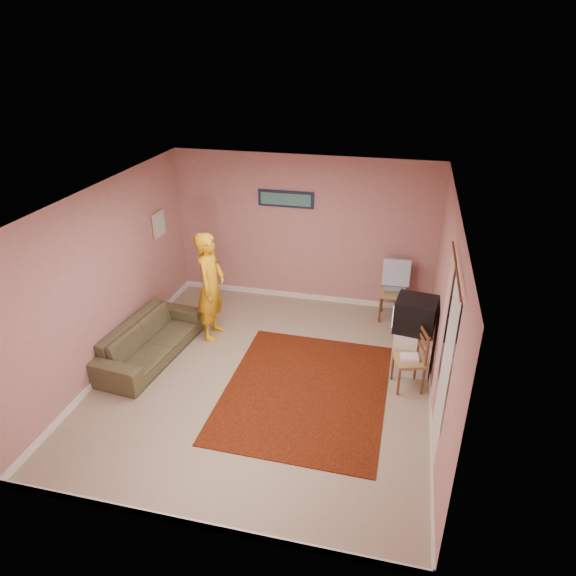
% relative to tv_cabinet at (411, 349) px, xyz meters
% --- Properties ---
extents(ground, '(5.00, 5.00, 0.00)m').
position_rel_tv_cabinet_xyz_m(ground, '(-1.95, -0.71, -0.33)').
color(ground, tan).
rests_on(ground, ground).
extents(wall_back, '(4.50, 0.02, 2.60)m').
position_rel_tv_cabinet_xyz_m(wall_back, '(-1.95, 1.79, 0.97)').
color(wall_back, tan).
rests_on(wall_back, ground).
extents(wall_front, '(4.50, 0.02, 2.60)m').
position_rel_tv_cabinet_xyz_m(wall_front, '(-1.95, -3.21, 0.97)').
color(wall_front, tan).
rests_on(wall_front, ground).
extents(wall_left, '(0.02, 5.00, 2.60)m').
position_rel_tv_cabinet_xyz_m(wall_left, '(-4.20, -0.71, 0.97)').
color(wall_left, tan).
rests_on(wall_left, ground).
extents(wall_right, '(0.02, 5.00, 2.60)m').
position_rel_tv_cabinet_xyz_m(wall_right, '(0.30, -0.71, 0.97)').
color(wall_right, tan).
rests_on(wall_right, ground).
extents(ceiling, '(4.50, 5.00, 0.02)m').
position_rel_tv_cabinet_xyz_m(ceiling, '(-1.95, -0.71, 2.27)').
color(ceiling, silver).
rests_on(ceiling, wall_back).
extents(baseboard_back, '(4.50, 0.02, 0.10)m').
position_rel_tv_cabinet_xyz_m(baseboard_back, '(-1.95, 1.78, -0.28)').
color(baseboard_back, white).
rests_on(baseboard_back, ground).
extents(baseboard_front, '(4.50, 0.02, 0.10)m').
position_rel_tv_cabinet_xyz_m(baseboard_front, '(-1.95, -3.20, -0.28)').
color(baseboard_front, white).
rests_on(baseboard_front, ground).
extents(baseboard_left, '(0.02, 5.00, 0.10)m').
position_rel_tv_cabinet_xyz_m(baseboard_left, '(-4.19, -0.71, -0.28)').
color(baseboard_left, white).
rests_on(baseboard_left, ground).
extents(baseboard_right, '(0.02, 5.00, 0.10)m').
position_rel_tv_cabinet_xyz_m(baseboard_right, '(0.29, -0.71, -0.28)').
color(baseboard_right, white).
rests_on(baseboard_right, ground).
extents(window, '(0.01, 1.10, 1.50)m').
position_rel_tv_cabinet_xyz_m(window, '(0.29, -1.61, 1.12)').
color(window, black).
rests_on(window, wall_right).
extents(curtain_sheer, '(0.01, 0.75, 2.10)m').
position_rel_tv_cabinet_xyz_m(curtain_sheer, '(0.28, -1.76, 0.92)').
color(curtain_sheer, silver).
rests_on(curtain_sheer, wall_right).
extents(curtain_floral, '(0.01, 0.35, 2.10)m').
position_rel_tv_cabinet_xyz_m(curtain_floral, '(0.26, -1.06, 0.92)').
color(curtain_floral, '#EFE0CB').
rests_on(curtain_floral, wall_right).
extents(curtain_rod, '(0.02, 1.40, 0.02)m').
position_rel_tv_cabinet_xyz_m(curtain_rod, '(0.25, -1.61, 1.99)').
color(curtain_rod, brown).
rests_on(curtain_rod, wall_right).
extents(picture_back, '(0.95, 0.04, 0.28)m').
position_rel_tv_cabinet_xyz_m(picture_back, '(-2.25, 1.76, 1.52)').
color(picture_back, '#131A36').
rests_on(picture_back, wall_back).
extents(picture_left, '(0.04, 0.38, 0.42)m').
position_rel_tv_cabinet_xyz_m(picture_left, '(-4.17, 0.89, 1.22)').
color(picture_left, beige).
rests_on(picture_left, wall_left).
extents(area_rug, '(2.16, 2.69, 0.01)m').
position_rel_tv_cabinet_xyz_m(area_rug, '(-1.35, -0.86, -0.32)').
color(area_rug, black).
rests_on(area_rug, ground).
extents(tv_cabinet, '(0.52, 0.47, 0.66)m').
position_rel_tv_cabinet_xyz_m(tv_cabinet, '(0.00, 0.00, 0.00)').
color(tv_cabinet, white).
rests_on(tv_cabinet, ground).
extents(crt_tv, '(0.60, 0.55, 0.46)m').
position_rel_tv_cabinet_xyz_m(crt_tv, '(-0.01, 0.00, 0.56)').
color(crt_tv, black).
rests_on(crt_tv, tv_cabinet).
extents(chair_a, '(0.47, 0.45, 0.55)m').
position_rel_tv_cabinet_xyz_m(chair_a, '(-0.32, 1.41, 0.29)').
color(chair_a, tan).
rests_on(chair_a, ground).
extents(dvd_player, '(0.38, 0.30, 0.06)m').
position_rel_tv_cabinet_xyz_m(dvd_player, '(-0.32, 1.41, 0.22)').
color(dvd_player, '#A1A2A6').
rests_on(dvd_player, chair_a).
extents(blue_throw, '(0.44, 0.06, 0.47)m').
position_rel_tv_cabinet_xyz_m(blue_throw, '(-0.32, 1.49, 0.49)').
color(blue_throw, '#9AC7FD').
rests_on(blue_throw, chair_a).
extents(chair_b, '(0.48, 0.49, 0.48)m').
position_rel_tv_cabinet_xyz_m(chair_b, '(-0.03, -0.44, 0.21)').
color(chair_b, tan).
rests_on(chair_b, ground).
extents(game_console, '(0.26, 0.21, 0.05)m').
position_rel_tv_cabinet_xyz_m(game_console, '(-0.03, -0.44, 0.15)').
color(game_console, white).
rests_on(game_console, chair_b).
extents(sofa, '(0.96, 2.00, 0.56)m').
position_rel_tv_cabinet_xyz_m(sofa, '(-3.75, -0.58, -0.05)').
color(sofa, '#4F4E2F').
rests_on(sofa, ground).
extents(person, '(0.43, 0.64, 1.74)m').
position_rel_tv_cabinet_xyz_m(person, '(-3.06, 0.22, 0.54)').
color(person, gold).
rests_on(person, ground).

